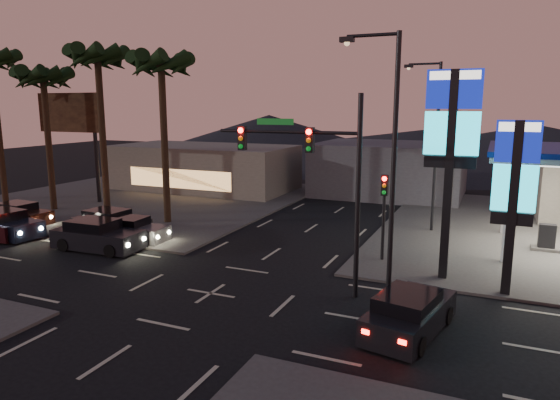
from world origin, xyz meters
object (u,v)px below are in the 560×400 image
at_px(car_lane_a_rear, 5,224).
at_px(car_lane_b_mid, 111,224).
at_px(pylon_sign_short, 515,182).
at_px(car_lane_b_front, 131,230).
at_px(car_lane_b_rear, 20,214).
at_px(suv_station, 409,314).
at_px(car_lane_a_front, 97,236).
at_px(pylon_sign_tall, 452,133).
at_px(traffic_signal_mast, 316,165).

distance_m(car_lane_a_rear, car_lane_b_mid, 6.07).
bearing_deg(pylon_sign_short, car_lane_b_front, 178.23).
bearing_deg(car_lane_b_rear, suv_station, -13.05).
height_order(car_lane_a_front, car_lane_b_rear, car_lane_a_front).
relative_size(pylon_sign_short, suv_station, 1.51).
xyz_separation_m(pylon_sign_tall, car_lane_b_mid, (-18.75, 0.17, -5.69)).
distance_m(pylon_sign_tall, car_lane_b_rear, 26.69).
height_order(traffic_signal_mast, car_lane_a_front, traffic_signal_mast).
distance_m(car_lane_a_front, car_lane_b_mid, 2.97).
distance_m(pylon_sign_short, traffic_signal_mast, 7.69).
relative_size(car_lane_b_mid, suv_station, 1.03).
height_order(pylon_sign_tall, car_lane_a_front, pylon_sign_tall).
bearing_deg(pylon_sign_tall, car_lane_b_rear, 179.99).
distance_m(car_lane_b_mid, car_lane_b_rear, 7.32).
relative_size(car_lane_a_rear, car_lane_b_mid, 1.04).
xyz_separation_m(pylon_sign_tall, pylon_sign_short, (2.50, -1.00, -1.74)).
relative_size(pylon_sign_tall, car_lane_b_rear, 2.05).
bearing_deg(traffic_signal_mast, suv_station, -29.62).
relative_size(pylon_sign_short, car_lane_b_rear, 1.59).
bearing_deg(traffic_signal_mast, pylon_sign_short, 19.13).
xyz_separation_m(pylon_sign_tall, car_lane_a_front, (-17.31, -2.42, -5.65)).
xyz_separation_m(car_lane_b_front, car_lane_b_mid, (-1.97, 0.57, 0.07)).
height_order(pylon_sign_short, suv_station, pylon_sign_short).
distance_m(pylon_sign_short, car_lane_b_mid, 21.64).
relative_size(traffic_signal_mast, car_lane_b_rear, 1.82).
relative_size(traffic_signal_mast, car_lane_a_front, 1.61).
bearing_deg(car_lane_b_front, pylon_sign_tall, 1.38).
height_order(pylon_sign_short, car_lane_b_rear, pylon_sign_short).
height_order(car_lane_a_rear, car_lane_b_front, car_lane_a_rear).
distance_m(car_lane_b_rear, suv_station, 26.24).
height_order(pylon_sign_short, traffic_signal_mast, traffic_signal_mast).
distance_m(pylon_sign_tall, car_lane_b_mid, 19.59).
bearing_deg(car_lane_b_rear, car_lane_b_front, -2.52).
bearing_deg(suv_station, car_lane_b_front, 161.27).
height_order(car_lane_a_rear, suv_station, car_lane_a_rear).
bearing_deg(pylon_sign_tall, car_lane_b_mid, 179.49).
bearing_deg(car_lane_b_rear, traffic_signal_mast, -9.37).
height_order(car_lane_b_front, car_lane_b_rear, car_lane_b_rear).
distance_m(pylon_sign_short, car_lane_a_rear, 27.03).
distance_m(pylon_sign_tall, suv_station, 8.25).
relative_size(traffic_signal_mast, car_lane_b_front, 1.86).
relative_size(traffic_signal_mast, suv_station, 1.73).
distance_m(car_lane_a_front, car_lane_a_rear, 6.89).
relative_size(car_lane_a_rear, car_lane_b_front, 1.14).
height_order(traffic_signal_mast, car_lane_b_front, traffic_signal_mast).
relative_size(pylon_sign_short, car_lane_a_front, 1.41).
bearing_deg(pylon_sign_short, car_lane_a_rear, -176.76).
distance_m(pylon_sign_tall, car_lane_a_front, 18.37).
bearing_deg(pylon_sign_short, traffic_signal_mast, -160.87).
height_order(car_lane_b_mid, car_lane_b_rear, car_lane_b_mid).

